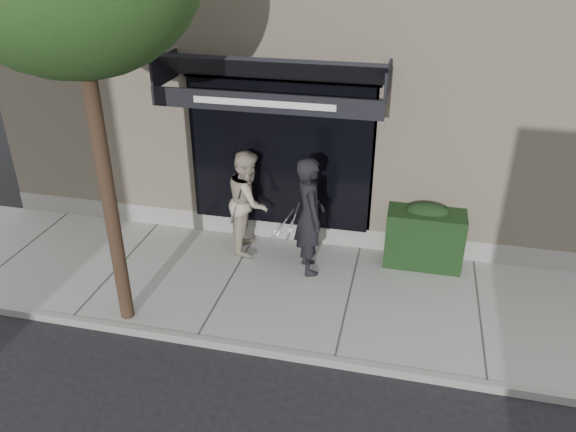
# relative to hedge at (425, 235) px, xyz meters

# --- Properties ---
(ground) EXTENTS (80.00, 80.00, 0.00)m
(ground) POSITION_rel_hedge_xyz_m (-1.10, -1.25, -0.66)
(ground) COLOR black
(ground) RESTS_ON ground
(sidewalk) EXTENTS (20.00, 3.00, 0.12)m
(sidewalk) POSITION_rel_hedge_xyz_m (-1.10, -1.25, -0.60)
(sidewalk) COLOR gray
(sidewalk) RESTS_ON ground
(curb) EXTENTS (20.00, 0.10, 0.14)m
(curb) POSITION_rel_hedge_xyz_m (-1.10, -2.80, -0.59)
(curb) COLOR gray
(curb) RESTS_ON ground
(building_facade) EXTENTS (14.30, 8.04, 5.64)m
(building_facade) POSITION_rel_hedge_xyz_m (-1.11, 3.71, 2.08)
(building_facade) COLOR beige
(building_facade) RESTS_ON ground
(hedge) EXTENTS (1.30, 0.70, 1.14)m
(hedge) POSITION_rel_hedge_xyz_m (0.00, 0.00, 0.00)
(hedge) COLOR black
(hedge) RESTS_ON sidewalk
(pedestrian_front) EXTENTS (0.96, 0.96, 2.04)m
(pedestrian_front) POSITION_rel_hedge_xyz_m (-1.89, -0.66, 0.48)
(pedestrian_front) COLOR black
(pedestrian_front) RESTS_ON sidewalk
(pedestrian_back) EXTENTS (0.85, 1.01, 1.87)m
(pedestrian_back) POSITION_rel_hedge_xyz_m (-3.07, -0.18, 0.40)
(pedestrian_back) COLOR #BBAC96
(pedestrian_back) RESTS_ON sidewalk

